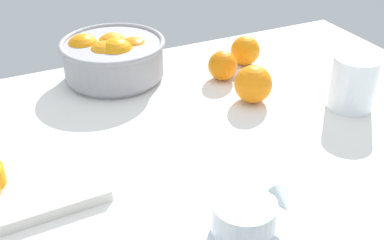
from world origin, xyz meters
TOP-DOWN VIEW (x-y plane):
  - ground_plane at (0.00, 0.00)cm, footprint 137.43×93.23cm
  - fruit_bowl at (-0.22, 35.86)cm, footprint 23.72×23.72cm
  - juice_glass at (39.96, 2.43)cm, footprint 9.26×9.26cm
  - cutting_board at (-28.31, 3.71)cm, footprint 30.24×19.65cm
  - loose_orange_0 at (31.06, 29.79)cm, footprint 7.07×7.07cm
  - loose_orange_1 at (23.08, 13.11)cm, footprint 7.97×7.97cm
  - loose_orange_2 at (22.19, 24.89)cm, footprint 6.75×6.75cm

SIDE VIEW (x-z plane):
  - ground_plane at x=0.00cm, z-range -3.00..0.00cm
  - cutting_board at x=-28.31cm, z-range 0.00..1.96cm
  - loose_orange_2 at x=22.19cm, z-range 0.00..6.75cm
  - loose_orange_0 at x=31.06cm, z-range 0.00..7.07cm
  - loose_orange_1 at x=23.08cm, z-range 0.00..7.97cm
  - juice_glass at x=39.96cm, z-range -0.65..10.47cm
  - fruit_bowl at x=-0.22cm, z-range 0.00..10.77cm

